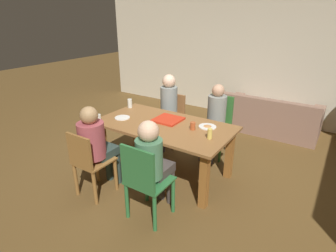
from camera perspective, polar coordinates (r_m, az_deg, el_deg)
ground_plane at (r=4.20m, az=-0.76°, el=-9.43°), size 20.00×20.00×0.00m
back_wall at (r=6.43m, az=15.28°, el=14.03°), size 7.27×0.12×2.72m
dining_table at (r=3.90m, az=-0.81°, el=-1.30°), size 1.92×1.03×0.78m
chair_0 at (r=3.07m, az=-4.85°, el=-11.29°), size 0.45×0.43×0.96m
person_0 at (r=3.08m, az=-3.17°, el=-7.02°), size 0.30×0.52×1.19m
chair_1 at (r=4.91m, az=0.75°, el=2.23°), size 0.45×0.41×0.90m
person_1 at (r=4.71m, az=-0.22°, el=4.26°), size 0.29×0.51×1.27m
chair_2 at (r=3.61m, az=-16.03°, el=-7.36°), size 0.42×0.44×0.90m
person_2 at (r=3.58m, az=-14.76°, el=-3.28°), size 0.33×0.53×1.20m
chair_3 at (r=4.60m, az=10.38°, el=0.68°), size 0.41×0.43×0.99m
person_3 at (r=4.40m, az=9.69°, el=1.98°), size 0.30×0.51×1.21m
pizza_box_0 at (r=3.97m, az=-0.00°, el=1.34°), size 0.37×0.37×0.03m
plate_0 at (r=4.13m, az=-9.49°, el=1.72°), size 0.22×0.22×0.01m
plate_1 at (r=3.79m, az=8.20°, el=-0.09°), size 0.24×0.24×0.03m
drinking_glass_0 at (r=4.56m, az=-7.94°, el=4.70°), size 0.07×0.07×0.14m
drinking_glass_1 at (r=3.67m, az=5.18°, el=0.02°), size 0.07×0.07×0.10m
drinking_glass_2 at (r=3.42m, az=8.68°, el=-1.59°), size 0.06×0.06×0.13m
drinking_glass_3 at (r=4.04m, az=-14.19°, el=1.60°), size 0.06×0.06×0.11m
couch at (r=5.84m, az=20.45°, el=1.44°), size 1.80×0.91×0.75m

